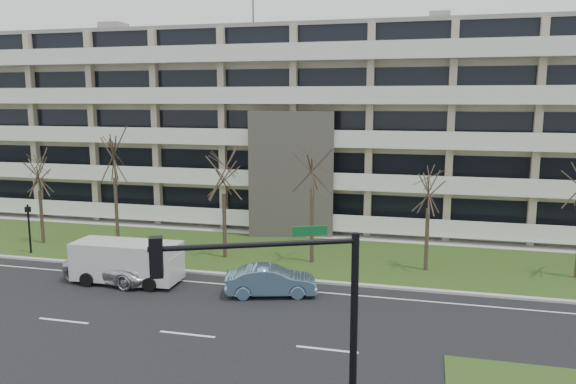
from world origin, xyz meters
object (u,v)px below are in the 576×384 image
(silver_pickup, at_px, (114,267))
(traffic_signal, at_px, (288,311))
(blue_sedan, at_px, (271,281))
(white_van, at_px, (128,259))
(pedestrian_signal, at_px, (29,222))

(silver_pickup, height_order, traffic_signal, traffic_signal)
(blue_sedan, distance_m, traffic_signal, 13.38)
(white_van, distance_m, pedestrian_signal, 9.86)
(silver_pickup, relative_size, white_van, 0.95)
(silver_pickup, height_order, white_van, white_van)
(pedestrian_signal, bearing_deg, white_van, -19.45)
(silver_pickup, bearing_deg, pedestrian_signal, 75.31)
(white_van, bearing_deg, silver_pickup, 171.47)
(pedestrian_signal, bearing_deg, blue_sedan, -9.77)
(silver_pickup, distance_m, pedestrian_signal, 9.01)
(silver_pickup, relative_size, blue_sedan, 1.20)
(silver_pickup, xyz_separation_m, blue_sedan, (8.93, -0.15, -0.01))
(blue_sedan, height_order, traffic_signal, traffic_signal)
(blue_sedan, bearing_deg, traffic_signal, -178.65)
(white_van, height_order, traffic_signal, traffic_signal)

